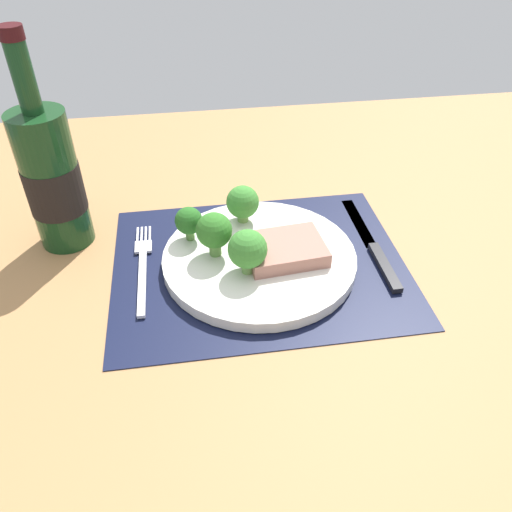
{
  "coord_description": "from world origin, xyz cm",
  "views": [
    {
      "loc": [
        -8.77,
        -54.51,
        45.49
      ],
      "look_at": [
        -0.53,
        -0.39,
        1.9
      ],
      "focal_mm": 35.94,
      "sensor_mm": 36.0,
      "label": 1
    }
  ],
  "objects_px": {
    "steak": "(285,249)",
    "fork": "(143,266)",
    "knife": "(374,248)",
    "wine_bottle": "(52,178)",
    "plate": "(259,258)"
  },
  "relations": [
    {
      "from": "steak",
      "to": "knife",
      "type": "relative_size",
      "value": 0.45
    },
    {
      "from": "plate",
      "to": "fork",
      "type": "xyz_separation_m",
      "value": [
        -0.16,
        0.01,
        -0.01
      ]
    },
    {
      "from": "steak",
      "to": "wine_bottle",
      "type": "bearing_deg",
      "value": 160.09
    },
    {
      "from": "steak",
      "to": "knife",
      "type": "bearing_deg",
      "value": 5.97
    },
    {
      "from": "steak",
      "to": "fork",
      "type": "xyz_separation_m",
      "value": [
        -0.19,
        0.02,
        -0.02
      ]
    },
    {
      "from": "plate",
      "to": "knife",
      "type": "bearing_deg",
      "value": 1.81
    },
    {
      "from": "steak",
      "to": "fork",
      "type": "height_order",
      "value": "steak"
    },
    {
      "from": "plate",
      "to": "wine_bottle",
      "type": "xyz_separation_m",
      "value": [
        -0.27,
        0.1,
        0.09
      ]
    },
    {
      "from": "steak",
      "to": "fork",
      "type": "distance_m",
      "value": 0.2
    },
    {
      "from": "plate",
      "to": "knife",
      "type": "xyz_separation_m",
      "value": [
        0.17,
        0.01,
        -0.0
      ]
    },
    {
      "from": "steak",
      "to": "wine_bottle",
      "type": "height_order",
      "value": "wine_bottle"
    },
    {
      "from": "fork",
      "to": "knife",
      "type": "distance_m",
      "value": 0.33
    },
    {
      "from": "plate",
      "to": "knife",
      "type": "distance_m",
      "value": 0.17
    },
    {
      "from": "steak",
      "to": "knife",
      "type": "height_order",
      "value": "steak"
    },
    {
      "from": "plate",
      "to": "wine_bottle",
      "type": "relative_size",
      "value": 0.89
    }
  ]
}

